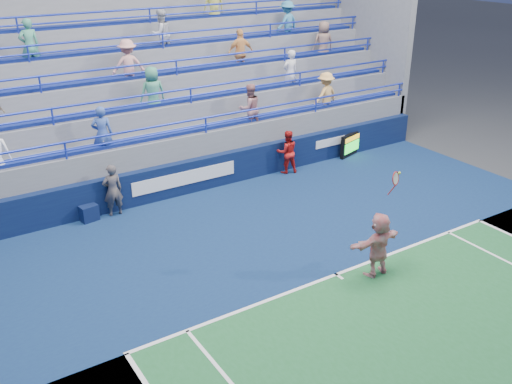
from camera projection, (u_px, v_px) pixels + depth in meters
ground at (336, 275)px, 14.10m from camera, size 120.00×120.00×0.00m
sponsor_wall at (210, 172)px, 18.87m from camera, size 18.00×0.32×1.10m
bleacher_stand at (162, 115)px, 21.36m from camera, size 18.00×5.60×6.13m
serve_speed_board at (351, 144)px, 21.70m from camera, size 1.26×0.52×0.89m
judge_chair at (88, 211)px, 16.76m from camera, size 0.58×0.58×0.89m
tennis_player at (379, 244)px, 13.82m from camera, size 1.55×0.51×2.67m
line_judge at (113, 190)px, 16.84m from camera, size 0.59×0.39×1.62m
ball_girl at (287, 152)px, 19.96m from camera, size 0.89×0.79×1.55m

